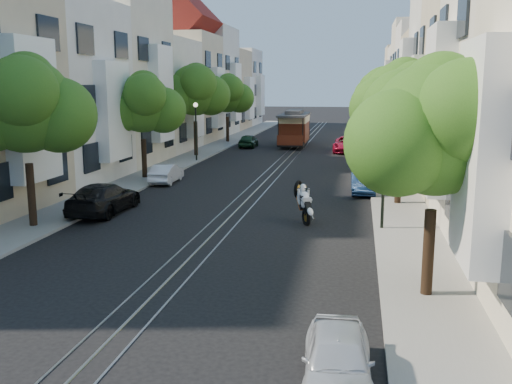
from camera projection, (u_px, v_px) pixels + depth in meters
The scene contains 27 objects.
ground at pixel (292, 154), 46.36m from camera, with size 200.00×200.00×0.00m, color black.
sidewalk_east at pixel (383, 155), 45.09m from camera, with size 2.50×80.00×0.12m, color gray.
sidewalk_west at pixel (206, 151), 47.61m from camera, with size 2.50×80.00×0.12m, color gray.
rail_left at pixel (285, 154), 46.46m from camera, with size 0.06×80.00×0.02m, color gray.
rail_slot at pixel (292, 154), 46.36m from camera, with size 0.06×80.00×0.02m, color gray.
rail_right at pixel (298, 154), 46.27m from camera, with size 0.06×80.00×0.02m, color gray.
lane_line at pixel (292, 154), 46.36m from camera, with size 0.08×80.00×0.01m, color tan.
townhouses_east at pixel (448, 90), 43.25m from camera, with size 7.75×72.00×12.00m.
townhouses_west at pixel (151, 90), 47.40m from camera, with size 7.75×72.00×11.76m.
tree_e_a at pixel (438, 132), 14.28m from camera, with size 4.72×3.87×6.27m.
tree_e_b at pixel (403, 103), 25.82m from camera, with size 4.93×4.08×6.68m.
tree_e_c at pixel (391, 100), 36.48m from camera, with size 4.84×3.99×6.52m.
tree_e_d at pixel (384, 93), 47.07m from camera, with size 5.01×4.16×6.85m.
tree_w_a at pixel (26, 107), 21.56m from camera, with size 4.93×4.08×6.68m.
tree_w_b at pixel (143, 105), 33.22m from camera, with size 4.72×3.87×6.27m.
tree_w_c at pixel (196, 91), 43.74m from camera, with size 5.13×4.28×7.09m.
tree_w_d at pixel (228, 95), 54.46m from camera, with size 4.84×3.99×6.52m.
lamp_east at pixel (385, 158), 21.53m from camera, with size 0.32×0.32×4.16m.
lamp_west at pixel (196, 123), 41.13m from camera, with size 0.32×0.32×4.16m.
sportbike_rider at pixel (303, 200), 23.24m from camera, with size 0.90×1.93×1.71m.
cable_car at pixel (295, 127), 52.23m from camera, with size 2.50×7.75×2.97m.
parked_car_e_near at pixel (338, 360), 10.57m from camera, with size 1.30×3.23×1.10m, color #B5BBC2.
parked_car_e_mid at pixel (363, 183), 29.53m from camera, with size 1.17×3.35×1.11m, color #0C203F.
parked_car_e_far at pixel (347, 144), 47.40m from camera, with size 2.19×4.75×1.32m, color maroon.
parked_car_w_near at pixel (104, 198), 24.94m from camera, with size 1.88×4.62×1.34m, color black.
parked_car_w_mid at pixel (166, 173), 32.64m from camera, with size 1.17×3.35×1.10m, color silver.
parked_car_w_far at pixel (248, 141), 51.04m from camera, with size 1.39×3.45×1.18m, color #14331D.
Camera 1 is at (5.30, -17.92, 5.58)m, focal length 40.00 mm.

